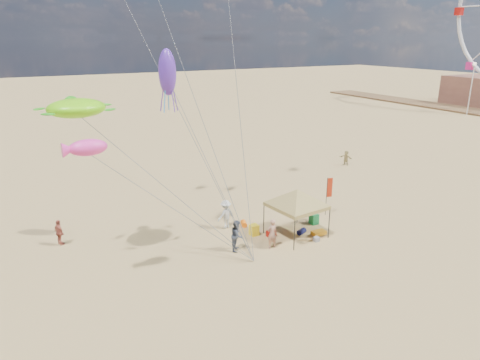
{
  "coord_description": "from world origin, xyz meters",
  "views": [
    {
      "loc": [
        -11.62,
        -18.02,
        11.83
      ],
      "look_at": [
        0.0,
        3.0,
        4.0
      ],
      "focal_mm": 32.59,
      "sensor_mm": 36.0,
      "label": 1
    }
  ],
  "objects": [
    {
      "name": "crate_grey",
      "position": [
        4.16,
        0.87,
        0.14
      ],
      "size": [
        0.34,
        0.3,
        0.28
      ],
      "primitive_type": "cube",
      "color": "gray",
      "rests_on": "ground"
    },
    {
      "name": "chair_yellow",
      "position": [
        1.28,
        3.49,
        0.35
      ],
      "size": [
        0.5,
        0.5,
        0.7
      ],
      "primitive_type": "cube",
      "color": "yellow",
      "rests_on": "ground"
    },
    {
      "name": "feather_flag",
      "position": [
        7.52,
        3.88,
        1.85
      ],
      "size": [
        0.41,
        0.12,
        2.75
      ],
      "color": "black",
      "rests_on": "ground"
    },
    {
      "name": "fish_kite",
      "position": [
        -8.39,
        1.99,
        7.15
      ],
      "size": [
        1.75,
        0.9,
        0.77
      ],
      "primitive_type": "ellipsoid",
      "rotation": [
        0.0,
        0.0,
        -0.02
      ],
      "color": "#FF3AA9",
      "rests_on": "ground"
    },
    {
      "name": "beach_cart",
      "position": [
        4.8,
        1.44,
        0.2
      ],
      "size": [
        0.9,
        0.5,
        0.24
      ],
      "primitive_type": "cube",
      "color": "orange",
      "rests_on": "ground"
    },
    {
      "name": "lamp_north",
      "position": [
        55.0,
        26.0,
        5.52
      ],
      "size": [
        0.5,
        0.5,
        8.25
      ],
      "color": "silver",
      "rests_on": "ground"
    },
    {
      "name": "turtle_kite",
      "position": [
        -8.27,
        4.89,
        8.53
      ],
      "size": [
        3.41,
        3.02,
        0.95
      ],
      "primitive_type": "ellipsoid",
      "rotation": [
        0.0,
        0.0,
        0.3
      ],
      "color": "#76EE0C",
      "rests_on": "ground"
    },
    {
      "name": "bag_navy",
      "position": [
        3.99,
        2.14,
        0.18
      ],
      "size": [
        0.69,
        0.54,
        0.36
      ],
      "primitive_type": "cylinder",
      "rotation": [
        0.0,
        1.57,
        0.35
      ],
      "color": "#0E1140",
      "rests_on": "ground"
    },
    {
      "name": "bag_orange",
      "position": [
        1.39,
        4.99,
        0.18
      ],
      "size": [
        0.54,
        0.69,
        0.36
      ],
      "primitive_type": "cylinder",
      "rotation": [
        0.0,
        1.57,
        1.22
      ],
      "color": "orange",
      "rests_on": "ground"
    },
    {
      "name": "person_far_a",
      "position": [
        -9.6,
        7.96,
        0.8
      ],
      "size": [
        0.7,
        1.02,
        1.61
      ],
      "primitive_type": "imported",
      "rotation": [
        0.0,
        0.0,
        1.94
      ],
      "color": "#AA5341",
      "rests_on": "ground"
    },
    {
      "name": "person_near_b",
      "position": [
        -0.62,
        2.23,
        0.93
      ],
      "size": [
        1.1,
        1.14,
        1.86
      ],
      "primitive_type": "imported",
      "rotation": [
        0.0,
        0.0,
        0.93
      ],
      "color": "#3B4351",
      "rests_on": "ground"
    },
    {
      "name": "cooler_blue",
      "position": [
        5.64,
        5.55,
        0.19
      ],
      "size": [
        0.54,
        0.38,
        0.38
      ],
      "primitive_type": "cube",
      "color": "#134C9F",
      "rests_on": "ground"
    },
    {
      "name": "squid_kite",
      "position": [
        -3.21,
        5.48,
        10.05
      ],
      "size": [
        1.13,
        1.13,
        2.55
      ],
      "primitive_type": "ellipsoid",
      "rotation": [
        0.0,
        0.0,
        0.17
      ],
      "color": "#5E2EBB",
      "rests_on": "ground"
    },
    {
      "name": "canopy_tent",
      "position": [
        3.53,
        2.16,
        2.97
      ],
      "size": [
        5.75,
        5.75,
        3.57
      ],
      "color": "black",
      "rests_on": "ground"
    },
    {
      "name": "ground",
      "position": [
        0.0,
        0.0,
        0.0
      ],
      "size": [
        280.0,
        280.0,
        0.0
      ],
      "primitive_type": "plane",
      "color": "tan",
      "rests_on": "ground"
    },
    {
      "name": "chair_green",
      "position": [
        5.69,
        3.07,
        0.35
      ],
      "size": [
        0.5,
        0.5,
        0.7
      ],
      "primitive_type": "cube",
      "color": "#177F3C",
      "rests_on": "ground"
    },
    {
      "name": "person_near_a",
      "position": [
        1.31,
        1.47,
        0.91
      ],
      "size": [
        0.67,
        0.44,
        1.82
      ],
      "primitive_type": "imported",
      "rotation": [
        0.0,
        0.0,
        3.14
      ],
      "color": "tan",
      "rests_on": "ground"
    },
    {
      "name": "person_far_c",
      "position": [
        17.3,
        12.89,
        0.73
      ],
      "size": [
        0.88,
        1.43,
        1.47
      ],
      "primitive_type": "imported",
      "rotation": [
        0.0,
        0.0,
        5.07
      ],
      "color": "tan",
      "rests_on": "ground"
    },
    {
      "name": "person_near_c",
      "position": [
        0.23,
        5.33,
        0.96
      ],
      "size": [
        1.37,
        0.98,
        1.91
      ],
      "primitive_type": "imported",
      "rotation": [
        0.0,
        0.0,
        3.38
      ],
      "color": "silver",
      "rests_on": "ground"
    },
    {
      "name": "cooler_red",
      "position": [
        2.12,
        2.79,
        0.19
      ],
      "size": [
        0.54,
        0.38,
        0.38
      ],
      "primitive_type": "cube",
      "color": "#A8130D",
      "rests_on": "ground"
    }
  ]
}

